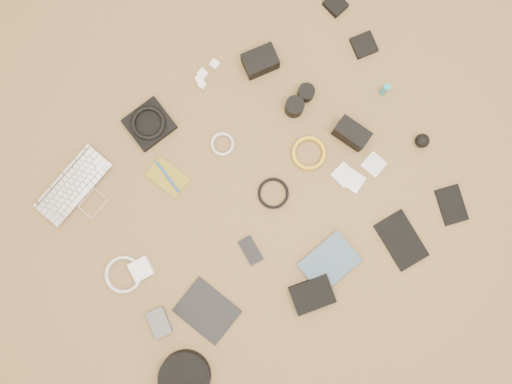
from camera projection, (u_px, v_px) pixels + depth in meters
room_shell at (247, 134)px, 0.65m from camera, size 4.04×4.04×2.58m
laptop at (83, 193)px, 1.88m from camera, size 0.36×0.29×0.02m
headphone_pouch at (149, 124)px, 1.90m from camera, size 0.17×0.16×0.03m
headphones at (148, 123)px, 1.88m from camera, size 0.14×0.14×0.02m
charger_a at (202, 85)px, 1.91m from camera, size 0.03×0.03×0.02m
charger_b at (215, 65)px, 1.91m from camera, size 0.04×0.04×0.03m
charger_c at (203, 74)px, 1.91m from camera, size 0.04×0.04×0.03m
charger_d at (200, 80)px, 1.91m from camera, size 0.04×0.04×0.03m
dslr_camera at (260, 61)px, 1.89m from camera, size 0.14×0.11×0.07m
lens_pouch at (335, 5)px, 1.93m from camera, size 0.08×0.09×0.03m
notebook_olive at (168, 177)px, 1.89m from camera, size 0.14×0.17×0.01m
pen_blue at (167, 177)px, 1.89m from camera, size 0.02×0.15×0.01m
cable_white_a at (223, 144)px, 1.90m from camera, size 0.12×0.12×0.01m
lens_a at (294, 107)px, 1.88m from camera, size 0.08×0.08×0.08m
lens_b at (306, 93)px, 1.89m from camera, size 0.08×0.08×0.06m
card_reader at (364, 45)px, 1.92m from camera, size 0.10×0.10×0.02m
power_brick at (141, 269)px, 1.86m from camera, size 0.08×0.08×0.03m
cable_white_b at (124, 274)px, 1.87m from camera, size 0.15×0.15×0.01m
cable_black at (273, 193)px, 1.89m from camera, size 0.13×0.13×0.01m
cable_yellow at (309, 153)px, 1.90m from camera, size 0.13×0.13×0.01m
flash at (351, 134)px, 1.86m from camera, size 0.11×0.14×0.10m
lens_cleaner at (385, 90)px, 1.88m from camera, size 0.03×0.03×0.08m
battery_charger at (159, 322)px, 1.85m from camera, size 0.08×0.11×0.03m
tablet at (207, 311)px, 1.86m from camera, size 0.22×0.25×0.01m
phone at (251, 250)px, 1.88m from camera, size 0.06×0.11×0.01m
filter_case_left at (344, 175)px, 1.89m from camera, size 0.09×0.09×0.01m
filter_case_mid at (353, 181)px, 1.89m from camera, size 0.09×0.09×0.01m
filter_case_right at (374, 164)px, 1.90m from camera, size 0.09×0.09×0.01m
air_blower at (422, 141)px, 1.88m from camera, size 0.06×0.06×0.05m
headphone_case at (185, 377)px, 1.82m from camera, size 0.24×0.24×0.05m
drive_case at (312, 295)px, 1.85m from camera, size 0.17×0.14×0.04m
paperback at (343, 278)px, 1.86m from camera, size 0.21×0.17×0.02m
notebook_black_a at (401, 240)px, 1.88m from camera, size 0.14×0.21×0.01m
notebook_black_b at (452, 205)px, 1.89m from camera, size 0.13×0.16×0.01m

